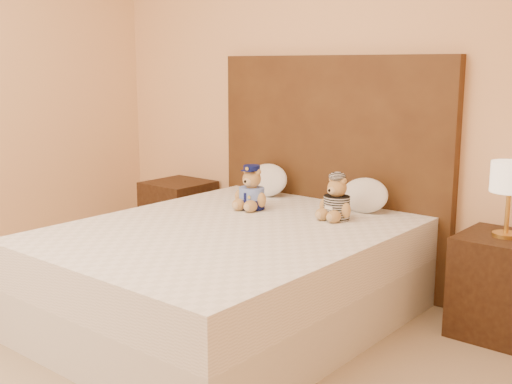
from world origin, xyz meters
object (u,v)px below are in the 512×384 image
(nightstand_left, at_px, (179,216))
(pillow_right, at_px, (364,194))
(teddy_police, at_px, (252,188))
(teddy_prisoner, at_px, (337,198))
(nightstand_right, at_px, (502,286))
(lamp, at_px, (510,181))
(bed, at_px, (229,275))
(pillow_left, at_px, (267,179))

(nightstand_left, distance_m, pillow_right, 1.67)
(teddy_police, distance_m, teddy_prisoner, 0.57)
(nightstand_right, bearing_deg, lamp, 180.00)
(nightstand_right, bearing_deg, bed, -147.38)
(nightstand_left, relative_size, pillow_right, 1.72)
(pillow_left, bearing_deg, bed, -64.48)
(bed, height_order, pillow_right, pillow_right)
(bed, xyz_separation_m, pillow_left, (-0.40, 0.83, 0.39))
(pillow_right, bearing_deg, pillow_left, 180.00)
(lamp, relative_size, pillow_left, 1.19)
(teddy_police, bearing_deg, nightstand_left, 155.49)
(teddy_police, relative_size, pillow_left, 0.82)
(nightstand_right, bearing_deg, pillow_left, 178.96)
(nightstand_right, xyz_separation_m, lamp, (-0.00, 0.00, 0.57))
(nightstand_left, distance_m, teddy_police, 1.18)
(lamp, bearing_deg, pillow_left, 178.96)
(lamp, relative_size, pillow_right, 1.25)
(nightstand_right, height_order, lamp, lamp)
(nightstand_left, xyz_separation_m, teddy_prisoner, (1.60, -0.25, 0.41))
(nightstand_left, xyz_separation_m, lamp, (2.50, 0.00, 0.57))
(bed, height_order, lamp, lamp)
(bed, xyz_separation_m, lamp, (1.25, 0.80, 0.57))
(pillow_right, bearing_deg, lamp, -1.96)
(teddy_prisoner, xyz_separation_m, pillow_left, (-0.75, 0.28, -0.01))
(nightstand_left, bearing_deg, lamp, 0.00)
(nightstand_left, relative_size, teddy_prisoner, 2.11)
(teddy_police, distance_m, pillow_left, 0.43)
(nightstand_left, height_order, lamp, lamp)
(teddy_police, xyz_separation_m, pillow_left, (-0.19, 0.39, -0.02))
(bed, distance_m, nightstand_right, 1.48)
(nightstand_right, height_order, pillow_left, pillow_left)
(teddy_police, xyz_separation_m, pillow_right, (0.58, 0.39, -0.02))
(pillow_right, bearing_deg, bed, -114.29)
(nightstand_left, distance_m, teddy_prisoner, 1.67)
(teddy_prisoner, height_order, pillow_left, teddy_prisoner)
(teddy_prisoner, distance_m, pillow_right, 0.28)
(teddy_prisoner, bearing_deg, bed, -116.03)
(nightstand_right, relative_size, teddy_police, 2.00)
(nightstand_left, height_order, teddy_prisoner, teddy_prisoner)
(nightstand_right, distance_m, lamp, 0.57)
(nightstand_left, distance_m, lamp, 2.56)
(bed, xyz_separation_m, nightstand_left, (-1.25, 0.80, -0.00))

